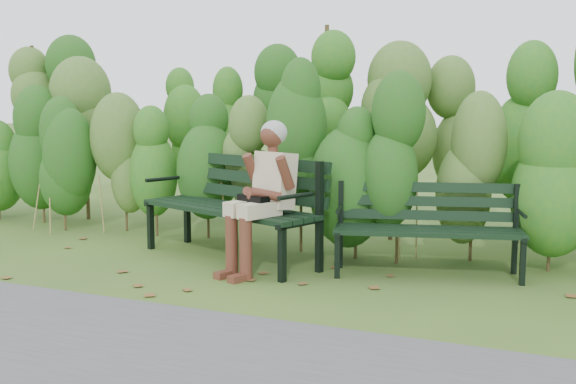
% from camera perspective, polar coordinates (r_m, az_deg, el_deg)
% --- Properties ---
extents(ground, '(80.00, 80.00, 0.00)m').
position_cam_1_polar(ground, '(5.87, -1.35, -7.69)').
color(ground, '#3A5326').
extents(footpath, '(60.00, 2.50, 0.01)m').
position_cam_1_polar(footpath, '(4.07, -14.68, -14.83)').
color(footpath, '#474749').
rests_on(footpath, ground).
extents(hedge_band, '(11.04, 1.67, 2.42)m').
position_cam_1_polar(hedge_band, '(7.41, 4.60, 5.29)').
color(hedge_band, '#47381E').
rests_on(hedge_band, ground).
extents(leaf_litter, '(6.01, 2.19, 0.01)m').
position_cam_1_polar(leaf_litter, '(6.17, -4.75, -6.94)').
color(leaf_litter, brown).
rests_on(leaf_litter, ground).
extents(bench_left, '(2.14, 1.34, 1.02)m').
position_cam_1_polar(bench_left, '(6.70, -4.39, -0.56)').
color(bench_left, black).
rests_on(bench_left, ground).
extents(bench_right, '(1.73, 0.93, 0.83)m').
position_cam_1_polar(bench_right, '(6.20, 11.71, -2.42)').
color(bench_right, black).
rests_on(bench_right, ground).
extents(seated_woman, '(0.61, 0.83, 1.39)m').
position_cam_1_polar(seated_woman, '(6.11, -2.08, 0.51)').
color(seated_woman, beige).
rests_on(seated_woman, ground).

